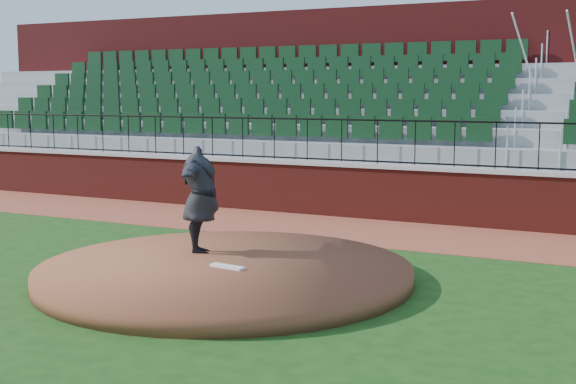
# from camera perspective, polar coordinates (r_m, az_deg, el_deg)

# --- Properties ---
(ground) EXTENTS (90.00, 90.00, 0.00)m
(ground) POSITION_cam_1_polar(r_m,az_deg,el_deg) (11.65, -3.34, -7.21)
(ground) COLOR #183F12
(ground) RESTS_ON ground
(warning_track) EXTENTS (34.00, 3.20, 0.01)m
(warning_track) POSITION_cam_1_polar(r_m,az_deg,el_deg) (16.44, 6.12, -2.91)
(warning_track) COLOR brown
(warning_track) RESTS_ON ground
(field_wall) EXTENTS (34.00, 0.35, 1.20)m
(field_wall) POSITION_cam_1_polar(r_m,az_deg,el_deg) (17.84, 7.96, -0.19)
(field_wall) COLOR maroon
(field_wall) RESTS_ON ground
(wall_cap) EXTENTS (34.00, 0.45, 0.10)m
(wall_cap) POSITION_cam_1_polar(r_m,az_deg,el_deg) (17.76, 7.99, 1.89)
(wall_cap) COLOR #B7B7B7
(wall_cap) RESTS_ON field_wall
(wall_railing) EXTENTS (34.00, 0.05, 1.00)m
(wall_railing) POSITION_cam_1_polar(r_m,az_deg,el_deg) (17.72, 8.02, 3.66)
(wall_railing) COLOR black
(wall_railing) RESTS_ON wall_cap
(seating_stands) EXTENTS (34.00, 5.10, 4.60)m
(seating_stands) POSITION_cam_1_polar(r_m,az_deg,el_deg) (20.29, 10.53, 5.49)
(seating_stands) COLOR gray
(seating_stands) RESTS_ON ground
(concourse_wall) EXTENTS (34.00, 0.50, 5.50)m
(concourse_wall) POSITION_cam_1_polar(r_m,az_deg,el_deg) (22.99, 12.52, 6.77)
(concourse_wall) COLOR maroon
(concourse_wall) RESTS_ON ground
(pitchers_mound) EXTENTS (5.88, 5.88, 0.25)m
(pitchers_mound) POSITION_cam_1_polar(r_m,az_deg,el_deg) (12.18, -4.69, -5.97)
(pitchers_mound) COLOR brown
(pitchers_mound) RESTS_ON ground
(pitching_rubber) EXTENTS (0.60, 0.23, 0.04)m
(pitching_rubber) POSITION_cam_1_polar(r_m,az_deg,el_deg) (11.93, -4.52, -5.54)
(pitching_rubber) COLOR white
(pitching_rubber) RESTS_ON pitchers_mound
(pitcher) EXTENTS (1.53, 2.25, 1.81)m
(pitcher) POSITION_cam_1_polar(r_m,az_deg,el_deg) (12.98, -6.52, -0.55)
(pitcher) COLOR black
(pitcher) RESTS_ON pitchers_mound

